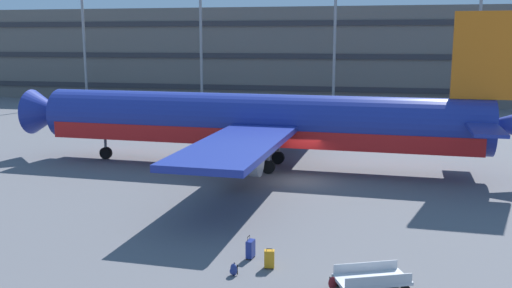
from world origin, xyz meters
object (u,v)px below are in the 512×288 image
object	(u,v)px
suitcase_large	(250,249)
backpack_purple	(333,283)
airliner	(262,122)
baggage_cart	(372,279)
backpack_navy	(234,270)
suitcase_laid_flat	(269,259)

from	to	relation	value
suitcase_large	backpack_purple	xyz separation A→B (m)	(3.56, -2.28, -0.18)
airliner	baggage_cart	size ratio (longest dim) A/B	11.12
baggage_cart	suitcase_large	bearing A→B (deg)	157.37
backpack_navy	baggage_cart	distance (m)	5.19
airliner	backpack_purple	xyz separation A→B (m)	(6.44, -18.75, -2.99)
airliner	backpack_navy	distance (m)	18.73
backpack_navy	backpack_purple	world-z (taller)	backpack_purple
backpack_navy	baggage_cart	xyz separation A→B (m)	(5.18, -0.22, 0.20)
suitcase_laid_flat	backpack_navy	bearing A→B (deg)	-140.93
suitcase_laid_flat	baggage_cart	distance (m)	4.15
suitcase_laid_flat	backpack_purple	bearing A→B (deg)	-28.70
airliner	backpack_navy	bearing A→B (deg)	-81.82
backpack_navy	suitcase_large	bearing A→B (deg)	82.20
suitcase_laid_flat	baggage_cart	world-z (taller)	suitcase_laid_flat
airliner	suitcase_laid_flat	bearing A→B (deg)	-77.50
airliner	suitcase_large	bearing A→B (deg)	-80.07
suitcase_large	airliner	bearing A→B (deg)	99.93
suitcase_laid_flat	baggage_cart	bearing A→B (deg)	-16.80
suitcase_large	backpack_purple	bearing A→B (deg)	-32.64
airliner	backpack_purple	world-z (taller)	airliner
airliner	baggage_cart	distance (m)	20.30
airliner	backpack_purple	size ratio (longest dim) A/B	68.98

